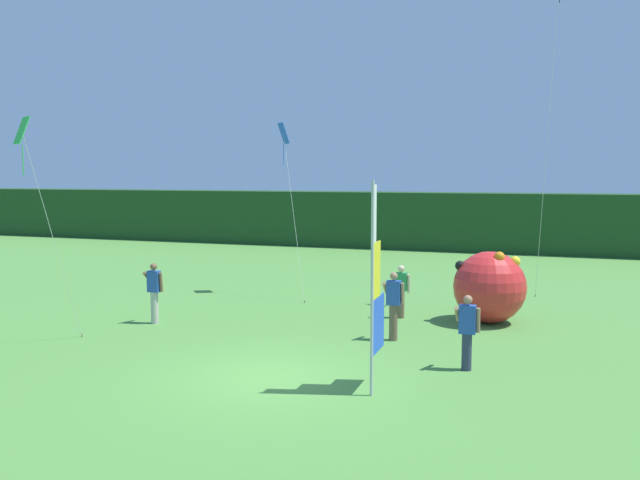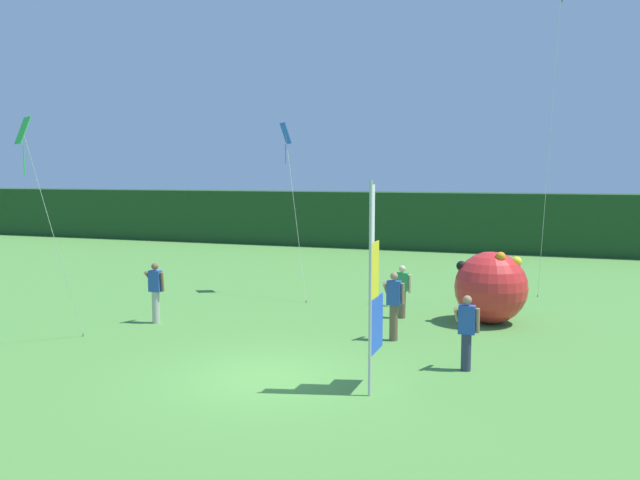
# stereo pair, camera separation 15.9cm
# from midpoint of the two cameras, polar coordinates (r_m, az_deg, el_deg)

# --- Properties ---
(ground_plane) EXTENTS (120.00, 120.00, 0.00)m
(ground_plane) POSITION_cam_midpoint_polar(r_m,az_deg,el_deg) (14.16, -4.38, -11.93)
(ground_plane) COLOR #518E3D
(distant_treeline) EXTENTS (80.00, 2.40, 3.27)m
(distant_treeline) POSITION_cam_midpoint_polar(r_m,az_deg,el_deg) (37.80, 11.01, 1.64)
(distant_treeline) COLOR #1E421E
(distant_treeline) RESTS_ON ground
(banner_flag) EXTENTS (0.06, 1.03, 4.20)m
(banner_flag) POSITION_cam_midpoint_polar(r_m,az_deg,el_deg) (12.82, 5.13, -4.55)
(banner_flag) COLOR #B7B7BC
(banner_flag) RESTS_ON ground
(person_near_banner) EXTENTS (0.55, 0.48, 1.60)m
(person_near_banner) POSITION_cam_midpoint_polar(r_m,az_deg,el_deg) (19.65, 7.46, -4.39)
(person_near_banner) COLOR brown
(person_near_banner) RESTS_ON ground
(person_mid_field) EXTENTS (0.55, 0.48, 1.79)m
(person_mid_field) POSITION_cam_midpoint_polar(r_m,az_deg,el_deg) (16.98, 6.78, -5.62)
(person_mid_field) COLOR brown
(person_mid_field) RESTS_ON ground
(person_far_left) EXTENTS (0.55, 0.48, 1.76)m
(person_far_left) POSITION_cam_midpoint_polar(r_m,az_deg,el_deg) (19.39, -14.03, -4.37)
(person_far_left) COLOR #B7B2A3
(person_far_left) RESTS_ON ground
(person_far_right) EXTENTS (0.55, 0.48, 1.68)m
(person_far_right) POSITION_cam_midpoint_polar(r_m,az_deg,el_deg) (14.72, 13.07, -7.77)
(person_far_right) COLOR #2D334C
(person_far_right) RESTS_ON ground
(inflatable_balloon) EXTENTS (2.09, 2.09, 2.14)m
(inflatable_balloon) POSITION_cam_midpoint_polar(r_m,az_deg,el_deg) (19.46, 15.02, -4.04)
(inflatable_balloon) COLOR red
(inflatable_balloon) RESTS_ON ground
(kite_blue_diamond_0) EXTENTS (1.64, 1.84, 6.14)m
(kite_blue_diamond_0) POSITION_cam_midpoint_polar(r_m,az_deg,el_deg) (23.32, -2.76, 8.58)
(kite_blue_diamond_0) COLOR brown
(kite_blue_diamond_0) RESTS_ON ground
(kite_black_diamond_1) EXTENTS (0.70, 2.12, 10.93)m
(kite_black_diamond_1) POSITION_cam_midpoint_polar(r_m,az_deg,el_deg) (22.73, 20.57, 18.78)
(kite_black_diamond_1) COLOR brown
(kite_black_diamond_1) RESTS_ON ground
(kite_green_diamond_2) EXTENTS (0.56, 1.98, 5.66)m
(kite_green_diamond_2) POSITION_cam_midpoint_polar(r_m,az_deg,el_deg) (16.90, -24.13, 7.57)
(kite_green_diamond_2) COLOR brown
(kite_green_diamond_2) RESTS_ON ground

